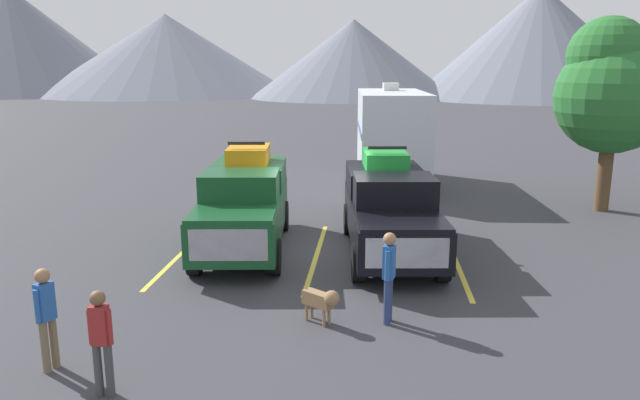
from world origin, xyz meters
The scene contains 13 objects.
ground_plane centered at (0.00, 0.00, 0.00)m, with size 240.00×240.00×0.00m, color #38383D.
pickup_truck_a centered at (-1.91, -0.04, 1.20)m, with size 2.51×5.64×2.66m.
pickup_truck_b centered at (1.80, -0.08, 1.17)m, with size 2.56×5.74×2.59m.
lot_stripe_a centered at (-3.41, -0.62, 0.00)m, with size 0.12×5.50×0.01m, color gold.
lot_stripe_b centered at (0.00, -0.62, 0.00)m, with size 0.12×5.50×0.01m, color gold.
lot_stripe_c centered at (3.41, -0.62, 0.00)m, with size 0.12×5.50×0.01m, color gold.
camper_trailer_a centered at (2.03, 8.55, 2.07)m, with size 2.80×7.41×3.93m.
person_a centered at (-2.40, -7.30, 0.92)m, with size 0.35×0.22×1.61m.
person_b centered at (-3.57, -6.64, 0.96)m, with size 0.26×0.35×1.66m.
person_c centered at (1.69, -4.41, 0.99)m, with size 0.25×0.37×1.72m.
dog centered at (0.50, -4.59, 0.47)m, with size 0.76×0.60×0.70m.
tree_a centered at (8.72, 4.99, 3.94)m, with size 3.53×3.53×6.12m.
mountain_ridge centered at (-8.60, 76.01, 7.57)m, with size 158.97×45.60×17.55m.
Camera 1 is at (1.38, -14.76, 4.66)m, focal length 33.64 mm.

